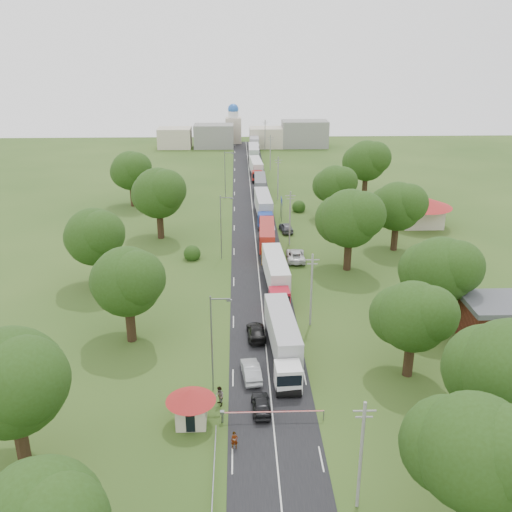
{
  "coord_description": "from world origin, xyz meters",
  "views": [
    {
      "loc": [
        -2.91,
        -66.89,
        31.9
      ],
      "look_at": [
        -0.42,
        8.16,
        3.0
      ],
      "focal_mm": 40.0,
      "sensor_mm": 36.0,
      "label": 1
    }
  ],
  "objects_px": {
    "truck_0": "(283,338)",
    "car_lane_front": "(261,405)",
    "boom_barrier": "(258,413)",
    "info_sign": "(281,204)",
    "pedestrian_near": "(234,441)",
    "car_lane_mid": "(251,371)",
    "guard_booth": "(191,402)"
  },
  "relations": [
    {
      "from": "car_lane_mid",
      "to": "pedestrian_near",
      "type": "bearing_deg",
      "value": 74.57
    },
    {
      "from": "boom_barrier",
      "to": "info_sign",
      "type": "height_order",
      "value": "info_sign"
    },
    {
      "from": "boom_barrier",
      "to": "info_sign",
      "type": "bearing_deg",
      "value": 83.76
    },
    {
      "from": "truck_0",
      "to": "car_lane_front",
      "type": "distance_m",
      "value": 9.97
    },
    {
      "from": "boom_barrier",
      "to": "info_sign",
      "type": "distance_m",
      "value": 60.39
    },
    {
      "from": "truck_0",
      "to": "car_lane_front",
      "type": "relative_size",
      "value": 3.62
    },
    {
      "from": "truck_0",
      "to": "guard_booth",
      "type": "bearing_deg",
      "value": -129.03
    },
    {
      "from": "guard_booth",
      "to": "truck_0",
      "type": "relative_size",
      "value": 0.29
    },
    {
      "from": "guard_booth",
      "to": "truck_0",
      "type": "xyz_separation_m",
      "value": [
        8.9,
        10.98,
        0.04
      ]
    },
    {
      "from": "car_lane_mid",
      "to": "guard_booth",
      "type": "bearing_deg",
      "value": 45.68
    },
    {
      "from": "guard_booth",
      "to": "info_sign",
      "type": "relative_size",
      "value": 1.07
    },
    {
      "from": "boom_barrier",
      "to": "pedestrian_near",
      "type": "relative_size",
      "value": 5.71
    },
    {
      "from": "info_sign",
      "to": "truck_0",
      "type": "bearing_deg",
      "value": -94.08
    },
    {
      "from": "info_sign",
      "to": "pedestrian_near",
      "type": "xyz_separation_m",
      "value": [
        -8.61,
        -63.5,
        -2.19
      ]
    },
    {
      "from": "car_lane_front",
      "to": "pedestrian_near",
      "type": "bearing_deg",
      "value": 61.96
    },
    {
      "from": "guard_booth",
      "to": "car_lane_front",
      "type": "bearing_deg",
      "value": 13.61
    },
    {
      "from": "boom_barrier",
      "to": "car_lane_front",
      "type": "height_order",
      "value": "car_lane_front"
    },
    {
      "from": "guard_booth",
      "to": "pedestrian_near",
      "type": "xyz_separation_m",
      "value": [
        3.79,
        -3.5,
        -1.36
      ]
    },
    {
      "from": "boom_barrier",
      "to": "truck_0",
      "type": "distance_m",
      "value": 11.47
    },
    {
      "from": "guard_booth",
      "to": "car_lane_front",
      "type": "distance_m",
      "value": 6.54
    },
    {
      "from": "boom_barrier",
      "to": "car_lane_front",
      "type": "relative_size",
      "value": 2.23
    },
    {
      "from": "truck_0",
      "to": "car_lane_mid",
      "type": "bearing_deg",
      "value": -131.21
    },
    {
      "from": "truck_0",
      "to": "car_lane_mid",
      "type": "relative_size",
      "value": 3.16
    },
    {
      "from": "boom_barrier",
      "to": "truck_0",
      "type": "bearing_deg",
      "value": 74.43
    },
    {
      "from": "boom_barrier",
      "to": "car_lane_mid",
      "type": "distance_m",
      "value": 7.01
    },
    {
      "from": "pedestrian_near",
      "to": "car_lane_front",
      "type": "bearing_deg",
      "value": 59.38
    },
    {
      "from": "boom_barrier",
      "to": "car_lane_mid",
      "type": "height_order",
      "value": "car_lane_mid"
    },
    {
      "from": "info_sign",
      "to": "pedestrian_near",
      "type": "relative_size",
      "value": 2.54
    },
    {
      "from": "boom_barrier",
      "to": "car_lane_front",
      "type": "bearing_deg",
      "value": 76.59
    },
    {
      "from": "boom_barrier",
      "to": "truck_0",
      "type": "height_order",
      "value": "truck_0"
    },
    {
      "from": "car_lane_front",
      "to": "pedestrian_near",
      "type": "relative_size",
      "value": 2.56
    },
    {
      "from": "guard_booth",
      "to": "car_lane_mid",
      "type": "relative_size",
      "value": 0.93
    }
  ]
}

